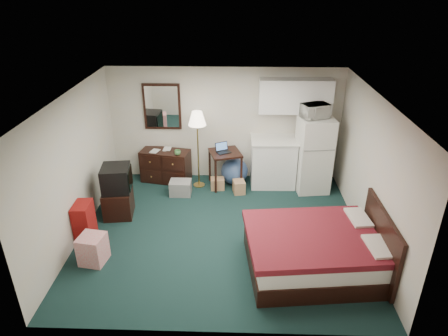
{
  "coord_description": "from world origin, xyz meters",
  "views": [
    {
      "loc": [
        0.24,
        -5.98,
        4.21
      ],
      "look_at": [
        0.04,
        0.37,
        1.11
      ],
      "focal_mm": 32.0,
      "sensor_mm": 36.0,
      "label": 1
    }
  ],
  "objects_px": {
    "bed": "(314,252)",
    "tv_stand": "(118,203)",
    "floor_lamp": "(198,150)",
    "suitcase": "(84,222)",
    "dresser": "(166,166)",
    "desk": "(225,169)",
    "fridge": "(313,154)",
    "kitchen_counter": "(273,162)"
  },
  "relations": [
    {
      "from": "tv_stand",
      "to": "suitcase",
      "type": "relative_size",
      "value": 0.8
    },
    {
      "from": "floor_lamp",
      "to": "bed",
      "type": "distance_m",
      "value": 3.43
    },
    {
      "from": "dresser",
      "to": "tv_stand",
      "type": "distance_m",
      "value": 1.61
    },
    {
      "from": "floor_lamp",
      "to": "fridge",
      "type": "distance_m",
      "value": 2.43
    },
    {
      "from": "floor_lamp",
      "to": "kitchen_counter",
      "type": "bearing_deg",
      "value": 5.47
    },
    {
      "from": "tv_stand",
      "to": "fridge",
      "type": "bearing_deg",
      "value": 9.95
    },
    {
      "from": "floor_lamp",
      "to": "kitchen_counter",
      "type": "relative_size",
      "value": 1.65
    },
    {
      "from": "dresser",
      "to": "kitchen_counter",
      "type": "xyz_separation_m",
      "value": [
        2.37,
        -0.07,
        0.15
      ]
    },
    {
      "from": "desk",
      "to": "suitcase",
      "type": "height_order",
      "value": "desk"
    },
    {
      "from": "tv_stand",
      "to": "floor_lamp",
      "type": "bearing_deg",
      "value": 33.75
    },
    {
      "from": "dresser",
      "to": "desk",
      "type": "bearing_deg",
      "value": 3.59
    },
    {
      "from": "fridge",
      "to": "dresser",
      "type": "bearing_deg",
      "value": 167.85
    },
    {
      "from": "dresser",
      "to": "floor_lamp",
      "type": "xyz_separation_m",
      "value": [
        0.76,
        -0.22,
        0.49
      ]
    },
    {
      "from": "dresser",
      "to": "bed",
      "type": "relative_size",
      "value": 0.53
    },
    {
      "from": "dresser",
      "to": "suitcase",
      "type": "height_order",
      "value": "dresser"
    },
    {
      "from": "desk",
      "to": "bed",
      "type": "height_order",
      "value": "desk"
    },
    {
      "from": "floor_lamp",
      "to": "suitcase",
      "type": "distance_m",
      "value": 2.77
    },
    {
      "from": "dresser",
      "to": "bed",
      "type": "xyz_separation_m",
      "value": [
        2.79,
        -2.93,
        -0.04
      ]
    },
    {
      "from": "suitcase",
      "to": "floor_lamp",
      "type": "bearing_deg",
      "value": 46.74
    },
    {
      "from": "tv_stand",
      "to": "kitchen_counter",
      "type": "bearing_deg",
      "value": 17.58
    },
    {
      "from": "kitchen_counter",
      "to": "tv_stand",
      "type": "bearing_deg",
      "value": -156.66
    },
    {
      "from": "desk",
      "to": "suitcase",
      "type": "bearing_deg",
      "value": -155.0
    },
    {
      "from": "kitchen_counter",
      "to": "bed",
      "type": "height_order",
      "value": "kitchen_counter"
    },
    {
      "from": "fridge",
      "to": "suitcase",
      "type": "relative_size",
      "value": 2.26
    },
    {
      "from": "dresser",
      "to": "suitcase",
      "type": "bearing_deg",
      "value": -103.33
    },
    {
      "from": "bed",
      "to": "dresser",
      "type": "bearing_deg",
      "value": 127.71
    },
    {
      "from": "fridge",
      "to": "bed",
      "type": "xyz_separation_m",
      "value": [
        -0.39,
        -2.64,
        -0.49
      ]
    },
    {
      "from": "fridge",
      "to": "tv_stand",
      "type": "bearing_deg",
      "value": -170.11
    },
    {
      "from": "kitchen_counter",
      "to": "suitcase",
      "type": "xyz_separation_m",
      "value": [
        -3.41,
        -2.21,
        -0.16
      ]
    },
    {
      "from": "desk",
      "to": "kitchen_counter",
      "type": "height_order",
      "value": "kitchen_counter"
    },
    {
      "from": "tv_stand",
      "to": "suitcase",
      "type": "distance_m",
      "value": 0.9
    },
    {
      "from": "dresser",
      "to": "fridge",
      "type": "xyz_separation_m",
      "value": [
        3.18,
        -0.29,
        0.45
      ]
    },
    {
      "from": "dresser",
      "to": "suitcase",
      "type": "distance_m",
      "value": 2.5
    },
    {
      "from": "dresser",
      "to": "desk",
      "type": "xyz_separation_m",
      "value": [
        1.33,
        -0.18,
        0.03
      ]
    },
    {
      "from": "kitchen_counter",
      "to": "suitcase",
      "type": "distance_m",
      "value": 4.06
    },
    {
      "from": "floor_lamp",
      "to": "desk",
      "type": "xyz_separation_m",
      "value": [
        0.58,
        0.05,
        -0.45
      ]
    },
    {
      "from": "floor_lamp",
      "to": "tv_stand",
      "type": "xyz_separation_m",
      "value": [
        -1.44,
        -1.24,
        -0.59
      ]
    },
    {
      "from": "bed",
      "to": "tv_stand",
      "type": "distance_m",
      "value": 3.77
    },
    {
      "from": "floor_lamp",
      "to": "desk",
      "type": "bearing_deg",
      "value": 4.56
    },
    {
      "from": "floor_lamp",
      "to": "bed",
      "type": "height_order",
      "value": "floor_lamp"
    },
    {
      "from": "bed",
      "to": "suitcase",
      "type": "relative_size",
      "value": 2.8
    },
    {
      "from": "fridge",
      "to": "bed",
      "type": "relative_size",
      "value": 0.81
    }
  ]
}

